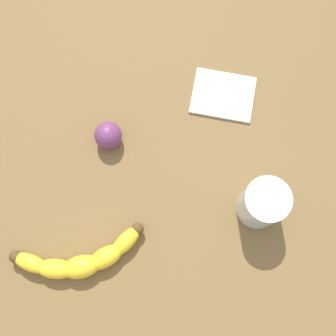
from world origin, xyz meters
The scene contains 5 objects.
wooden_tabletop centered at (0.00, 0.00, 1.50)cm, with size 120.00×120.00×3.00cm, color brown.
banana centered at (-11.46, -14.65, 4.98)cm, with size 21.20×13.88×3.95cm.
smoothie_glass centered at (15.86, 3.11, 7.51)cm, with size 7.74×7.74×9.55cm.
plum_fruit centered at (-13.77, 7.86, 5.52)cm, with size 5.04×5.04×5.04cm, color #6B3360.
folded_napkin centered at (4.38, 22.47, 3.30)cm, with size 11.73×9.38×0.60cm, color white.
Camera 1 is at (3.75, -12.86, 80.72)cm, focal length 46.30 mm.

